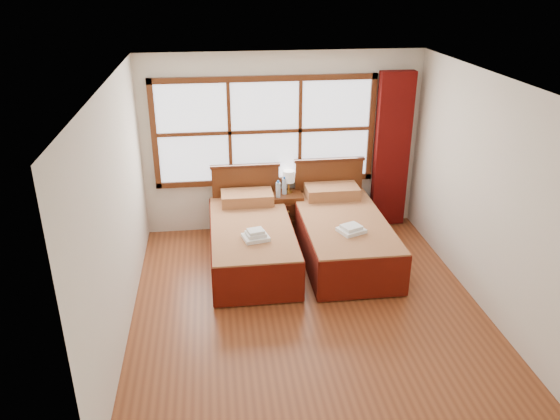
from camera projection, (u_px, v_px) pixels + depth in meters
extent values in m
plane|color=brown|center=(307.00, 307.00, 6.34)|extent=(4.50, 4.50, 0.00)
plane|color=white|center=(313.00, 82.00, 5.29)|extent=(4.50, 4.50, 0.00)
plane|color=silver|center=(282.00, 144.00, 7.85)|extent=(4.00, 0.00, 4.00)
plane|color=silver|center=(117.00, 214.00, 5.58)|extent=(0.00, 4.50, 4.50)
plane|color=silver|center=(487.00, 195.00, 6.04)|extent=(0.00, 4.50, 4.50)
cube|color=white|center=(265.00, 131.00, 7.72)|extent=(3.00, 0.02, 1.40)
cube|color=#552812|center=(266.00, 181.00, 8.00)|extent=(3.16, 0.06, 0.08)
cube|color=#552812|center=(264.00, 79.00, 7.40)|extent=(3.16, 0.06, 0.08)
cube|color=#552812|center=(154.00, 135.00, 7.52)|extent=(0.08, 0.06, 1.56)
cube|color=#552812|center=(371.00, 128.00, 7.88)|extent=(0.08, 0.06, 1.56)
cube|color=#552812|center=(230.00, 133.00, 7.64)|extent=(0.05, 0.05, 1.40)
cube|color=#552812|center=(300.00, 130.00, 7.76)|extent=(0.05, 0.05, 1.40)
cube|color=#552812|center=(265.00, 132.00, 7.70)|extent=(3.00, 0.05, 0.05)
cube|color=#580B08|center=(392.00, 151.00, 7.97)|extent=(0.50, 0.16, 2.30)
cube|color=#411C0D|center=(252.00, 253.00, 7.24)|extent=(0.93, 1.86, 0.30)
cube|color=maroon|center=(252.00, 234.00, 7.12)|extent=(1.04, 2.06, 0.25)
cube|color=#5E1409|center=(212.00, 247.00, 7.12)|extent=(0.03, 2.06, 0.52)
cube|color=#5E1409|center=(291.00, 242.00, 7.25)|extent=(0.03, 2.06, 0.52)
cube|color=#5E1409|center=(259.00, 285.00, 6.26)|extent=(1.04, 0.03, 0.52)
cube|color=maroon|center=(247.00, 198.00, 7.72)|extent=(0.73, 0.42, 0.16)
cube|color=#552812|center=(246.00, 199.00, 8.01)|extent=(0.97, 0.06, 1.01)
cube|color=#411C0D|center=(245.00, 166.00, 7.80)|extent=(1.01, 0.08, 0.04)
cube|color=#411C0D|center=(343.00, 247.00, 7.38)|extent=(0.96, 1.93, 0.31)
cube|color=maroon|center=(344.00, 228.00, 7.26)|extent=(1.08, 2.14, 0.26)
cube|color=#5E1409|center=(303.00, 241.00, 7.26)|extent=(0.03, 2.14, 0.53)
cube|color=#5E1409|center=(382.00, 236.00, 7.39)|extent=(0.03, 2.14, 0.53)
cube|color=#5E1409|center=(364.00, 279.00, 6.36)|extent=(1.08, 0.03, 0.53)
cube|color=maroon|center=(332.00, 191.00, 7.88)|extent=(0.75, 0.44, 0.17)
cube|color=#552812|center=(328.00, 194.00, 8.15)|extent=(1.01, 0.06, 1.05)
cube|color=#411C0D|center=(329.00, 160.00, 7.93)|extent=(1.05, 0.08, 0.04)
cube|color=#552812|center=(286.00, 213.00, 8.03)|extent=(0.47, 0.41, 0.62)
cube|color=#411C0D|center=(288.00, 227.00, 7.88)|extent=(0.41, 0.02, 0.19)
cube|color=#411C0D|center=(288.00, 211.00, 7.78)|extent=(0.41, 0.02, 0.19)
sphere|color=#B59A3D|center=(288.00, 228.00, 7.86)|extent=(0.03, 0.03, 0.03)
sphere|color=#B59A3D|center=(288.00, 212.00, 7.76)|extent=(0.03, 0.03, 0.03)
cube|color=white|center=(256.00, 237.00, 6.70)|extent=(0.35, 0.32, 0.05)
cube|color=white|center=(256.00, 234.00, 6.68)|extent=(0.26, 0.24, 0.04)
cube|color=white|center=(256.00, 231.00, 6.67)|extent=(0.22, 0.20, 0.04)
cube|color=white|center=(351.00, 230.00, 6.84)|extent=(0.38, 0.36, 0.05)
cube|color=white|center=(351.00, 227.00, 6.82)|extent=(0.29, 0.27, 0.04)
cylinder|color=gold|center=(289.00, 192.00, 7.94)|extent=(0.10, 0.10, 0.02)
cylinder|color=gold|center=(289.00, 186.00, 7.91)|extent=(0.02, 0.02, 0.14)
cylinder|color=white|center=(289.00, 176.00, 7.85)|extent=(0.17, 0.17, 0.17)
cylinder|color=silver|center=(278.00, 190.00, 7.74)|extent=(0.07, 0.07, 0.22)
cylinder|color=blue|center=(278.00, 182.00, 7.69)|extent=(0.03, 0.03, 0.03)
cylinder|color=silver|center=(284.00, 186.00, 7.84)|extent=(0.07, 0.07, 0.23)
cylinder|color=blue|center=(284.00, 178.00, 7.79)|extent=(0.03, 0.03, 0.03)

